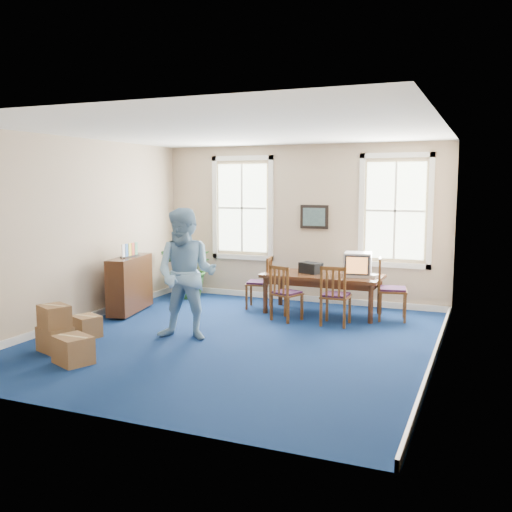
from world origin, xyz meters
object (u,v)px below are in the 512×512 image
at_px(crt_tv, 358,264).
at_px(man, 186,274).
at_px(chair_near_left, 287,293).
at_px(cardboard_boxes, 69,327).
at_px(credenza, 130,286).
at_px(conference_table, 322,294).
at_px(potted_plant, 190,267).

relative_size(crt_tv, man, 0.26).
xyz_separation_m(chair_near_left, cardboard_boxes, (-2.30, -2.98, -0.14)).
xyz_separation_m(crt_tv, cardboard_boxes, (-3.39, -3.77, -0.60)).
bearing_deg(credenza, crt_tv, 8.10).
relative_size(conference_table, potted_plant, 1.68).
bearing_deg(conference_table, credenza, -157.87).
distance_m(conference_table, cardboard_boxes, 4.62).
distance_m(chair_near_left, credenza, 2.97).
bearing_deg(credenza, chair_near_left, 0.35).
bearing_deg(chair_near_left, man, 80.72).
bearing_deg(crt_tv, chair_near_left, -152.22).
relative_size(man, credenza, 1.57).
distance_m(man, credenza, 2.30).
distance_m(credenza, potted_plant, 1.75).
bearing_deg(crt_tv, credenza, -169.53).
height_order(man, credenza, man).
xyz_separation_m(chair_near_left, credenza, (-2.92, -0.57, 0.02)).
distance_m(credenza, cardboard_boxes, 2.50).
relative_size(crt_tv, credenza, 0.40).
relative_size(credenza, cardboard_boxes, 1.04).
bearing_deg(credenza, man, -43.07).
bearing_deg(chair_near_left, cardboard_boxes, 73.18).
distance_m(crt_tv, cardboard_boxes, 5.11).
bearing_deg(conference_table, cardboard_boxes, -125.48).
xyz_separation_m(chair_near_left, potted_plant, (-2.58, 1.15, 0.15)).
distance_m(conference_table, credenza, 3.61).
bearing_deg(chair_near_left, potted_plant, -3.16).
bearing_deg(potted_plant, crt_tv, -5.50).
bearing_deg(cardboard_boxes, potted_plant, 93.94).
bearing_deg(conference_table, man, -119.45).
height_order(chair_near_left, credenza, credenza).
bearing_deg(cardboard_boxes, conference_table, 53.64).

